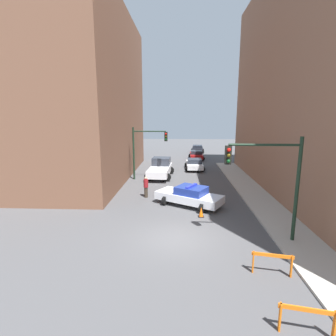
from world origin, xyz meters
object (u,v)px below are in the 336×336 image
(parked_car_mid, at_px, (196,155))
(barrier_front, at_px, (307,316))
(parked_car_near, at_px, (194,164))
(pedestrian_crossing, at_px, (146,187))
(traffic_light_far, at_px, (145,146))
(barrier_mid, at_px, (272,260))
(traffic_light_near, at_px, (274,174))
(white_truck, at_px, (160,168))
(parked_car_far, at_px, (198,149))
(police_car, at_px, (189,196))
(traffic_cone, at_px, (201,212))

(parked_car_mid, height_order, barrier_front, parked_car_mid)
(parked_car_near, height_order, pedestrian_crossing, pedestrian_crossing)
(traffic_light_far, height_order, barrier_mid, traffic_light_far)
(traffic_light_near, bearing_deg, barrier_front, -98.22)
(white_truck, height_order, parked_car_near, white_truck)
(parked_car_near, distance_m, parked_car_far, 14.74)
(parked_car_far, bearing_deg, police_car, -90.80)
(parked_car_near, height_order, traffic_cone, parked_car_near)
(police_car, bearing_deg, traffic_light_near, -113.49)
(traffic_light_far, xyz_separation_m, police_car, (4.18, -7.65, -2.67))
(traffic_light_far, distance_m, police_car, 9.11)
(barrier_mid, bearing_deg, parked_car_mid, 92.68)
(traffic_light_near, distance_m, pedestrian_crossing, 10.39)
(parked_car_mid, relative_size, barrier_mid, 2.73)
(parked_car_far, bearing_deg, barrier_front, -84.95)
(traffic_cone, bearing_deg, barrier_front, -75.45)
(parked_car_mid, distance_m, barrier_mid, 28.49)
(parked_car_far, height_order, traffic_cone, parked_car_far)
(police_car, height_order, barrier_mid, police_car)
(police_car, bearing_deg, parked_car_near, 25.76)
(police_car, xyz_separation_m, parked_car_far, (2.32, 27.48, -0.05))
(traffic_cone, bearing_deg, parked_car_far, 86.82)
(white_truck, xyz_separation_m, pedestrian_crossing, (-0.58, -7.15, -0.04))
(traffic_light_near, xyz_separation_m, parked_car_mid, (-2.16, 25.59, -2.86))
(barrier_mid, bearing_deg, pedestrian_crossing, 122.68)
(parked_car_far, bearing_deg, traffic_light_far, -104.11)
(traffic_light_far, xyz_separation_m, parked_car_mid, (5.87, 12.68, -2.72))
(police_car, xyz_separation_m, traffic_cone, (0.67, -2.12, -0.41))
(police_car, xyz_separation_m, barrier_front, (3.01, -11.11, -0.11))
(barrier_mid, bearing_deg, police_car, 110.40)
(parked_car_mid, distance_m, parked_car_far, 7.19)
(traffic_light_far, relative_size, parked_car_near, 1.20)
(white_truck, bearing_deg, parked_car_far, 78.41)
(parked_car_near, relative_size, traffic_cone, 6.59)
(traffic_light_far, height_order, white_truck, traffic_light_far)
(traffic_light_near, relative_size, parked_car_far, 1.18)
(traffic_light_near, height_order, barrier_front, traffic_light_near)
(police_car, height_order, parked_car_near, police_car)
(pedestrian_crossing, distance_m, barrier_mid, 11.76)
(barrier_mid, bearing_deg, parked_car_far, 91.13)
(police_car, distance_m, parked_car_mid, 20.39)
(police_car, xyz_separation_m, parked_car_mid, (1.69, 20.32, -0.05))
(police_car, xyz_separation_m, white_truck, (-2.74, 8.91, 0.18))
(traffic_light_far, xyz_separation_m, traffic_cone, (4.86, -9.76, -3.08))
(white_truck, height_order, barrier_mid, white_truck)
(parked_car_mid, bearing_deg, traffic_cone, -91.93)
(barrier_front, bearing_deg, parked_car_mid, 92.39)
(pedestrian_crossing, height_order, barrier_mid, pedestrian_crossing)
(traffic_light_near, distance_m, parked_car_near, 18.51)
(parked_car_mid, bearing_deg, traffic_light_far, -114.19)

